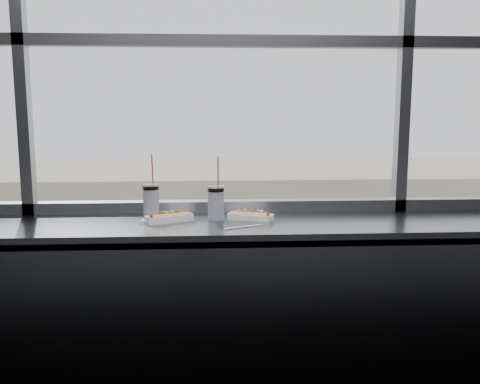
{
  "coord_description": "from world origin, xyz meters",
  "views": [
    {
      "loc": [
        -0.05,
        -1.36,
        1.66
      ],
      "look_at": [
        0.1,
        1.23,
        1.25
      ],
      "focal_mm": 40.0,
      "sensor_mm": 36.0,
      "label": 1
    }
  ],
  "objects": [
    {
      "name": "plaza_ground",
      "position": [
        0.0,
        45.0,
        -11.0
      ],
      "size": [
        120.0,
        120.0,
        0.0
      ],
      "primitive_type": "plane",
      "color": "#9D9488",
      "rests_on": "ground"
    },
    {
      "name": "pedestrian_d",
      "position": [
        9.5,
        30.28,
        -10.04
      ],
      "size": [
        0.62,
        0.82,
        1.85
      ],
      "primitive_type": "imported",
      "rotation": [
        0.0,
        0.0,
        4.71
      ],
      "color": "#66605B",
      "rests_on": "far_sidewalk"
    },
    {
      "name": "wrapper",
      "position": [
        -0.35,
        1.22,
        1.11
      ],
      "size": [
        0.1,
        0.07,
        0.02
      ],
      "primitive_type": "ellipsoid",
      "color": "silver",
      "rests_on": "counter"
    },
    {
      "name": "loose_straw",
      "position": [
        0.11,
        1.1,
        1.1
      ],
      "size": [
        0.19,
        0.09,
        0.01
      ],
      "primitive_type": "cylinder",
      "rotation": [
        0.0,
        1.57,
        0.43
      ],
      "color": "white",
      "rests_on": "counter"
    },
    {
      "name": "soda_cup_left",
      "position": [
        -0.35,
        1.37,
        1.2
      ],
      "size": [
        0.09,
        0.09,
        0.33
      ],
      "color": "white",
      "rests_on": "counter"
    },
    {
      "name": "far_sidewalk",
      "position": [
        0.0,
        29.5,
        -10.98
      ],
      "size": [
        80.0,
        6.0,
        0.04
      ],
      "primitive_type": "cube",
      "color": "#9D9488",
      "rests_on": "plaza_ground"
    },
    {
      "name": "car_far_a",
      "position": [
        -8.44,
        25.5,
        -9.92
      ],
      "size": [
        2.7,
        6.2,
        2.05
      ],
      "primitive_type": "imported",
      "rotation": [
        0.0,
        0.0,
        1.59
      ],
      "color": "black",
      "rests_on": "street_asphalt"
    },
    {
      "name": "pedestrian_b",
      "position": [
        -2.06,
        30.37,
        -10.02
      ],
      "size": [
        0.63,
        0.84,
        1.89
      ],
      "primitive_type": "imported",
      "rotation": [
        0.0,
        0.0,
        4.71
      ],
      "color": "#66605B",
      "rests_on": "far_sidewalk"
    },
    {
      "name": "tree_right",
      "position": [
        12.41,
        29.5,
        -7.77
      ],
      "size": [
        3.05,
        3.05,
        4.77
      ],
      "color": "#47382B",
      "rests_on": "far_sidewalk"
    },
    {
      "name": "hotdog_tray_left",
      "position": [
        -0.24,
        1.25,
        1.12
      ],
      "size": [
        0.24,
        0.16,
        0.06
      ],
      "rotation": [
        0.0,
        0.0,
        0.4
      ],
      "color": "white",
      "rests_on": "counter"
    },
    {
      "name": "soda_cup_right",
      "position": [
        -0.01,
        1.3,
        1.19
      ],
      "size": [
        0.09,
        0.09,
        0.32
      ],
      "color": "white",
      "rests_on": "counter"
    },
    {
      "name": "tree_center",
      "position": [
        2.17,
        29.5,
        -7.17
      ],
      "size": [
        3.62,
        3.62,
        5.65
      ],
      "color": "#47382B",
      "rests_on": "far_sidewalk"
    },
    {
      "name": "tree_left",
      "position": [
        -8.79,
        29.5,
        -8.07
      ],
      "size": [
        2.76,
        2.76,
        4.32
      ],
      "color": "#47382B",
      "rests_on": "far_sidewalk"
    },
    {
      "name": "hotdog_tray_right",
      "position": [
        0.16,
        1.26,
        1.12
      ],
      "size": [
        0.24,
        0.15,
        0.06
      ],
      "rotation": [
        0.0,
        0.0,
        -0.37
      ],
      "color": "white",
      "rests_on": "counter"
    },
    {
      "name": "car_far_b",
      "position": [
        3.6,
        25.5,
        -10.0
      ],
      "size": [
        2.43,
        5.68,
        1.88
      ],
      "primitive_type": "imported",
      "rotation": [
        0.0,
        0.0,
        1.56
      ],
      "color": "#9F002D",
      "rests_on": "street_asphalt"
    },
    {
      "name": "counter",
      "position": [
        0.0,
        1.23,
        1.07
      ],
      "size": [
        6.0,
        0.55,
        0.06
      ],
      "primitive_type": "cube",
      "color": "slate",
      "rests_on": "ground"
    },
    {
      "name": "far_building",
      "position": [
        0.0,
        39.5,
        -7.0
      ],
      "size": [
        50.0,
        14.0,
        8.0
      ],
      "primitive_type": "cube",
      "color": "#BBAD97",
      "rests_on": "plaza_ground"
    },
    {
      "name": "counter_fascia",
      "position": [
        0.0,
        0.97,
        0.55
      ],
      "size": [
        6.0,
        0.04,
        1.04
      ],
      "primitive_type": "cube",
      "color": "slate",
      "rests_on": "ground"
    },
    {
      "name": "car_far_c",
      "position": [
        10.42,
        25.5,
        -9.88
      ],
      "size": [
        2.69,
        6.36,
        2.11
      ],
      "primitive_type": "imported",
      "rotation": [
        0.0,
        0.0,
        1.58
      ],
      "color": "silver",
      "rests_on": "street_asphalt"
    },
    {
      "name": "pedestrian_c",
      "position": [
        5.99,
        29.67,
        -9.94
      ],
      "size": [
        0.68,
        0.91,
        2.05
      ],
      "primitive_type": "imported",
      "rotation": [
        0.0,
        0.0,
        4.71
      ],
      "color": "#66605B",
      "rests_on": "far_sidewalk"
    },
    {
      "name": "pedestrian_a",
      "position": [
        -4.66,
        29.92,
        -9.94
      ],
      "size": [
        0.9,
        0.68,
        2.03
      ],
      "primitive_type": "imported",
      "rotation": [
        0.0,
        0.0,
        3.14
      ],
      "color": "#66605B",
      "rests_on": "far_sidewalk"
    },
    {
      "name": "wall_back_lower",
      "position": [
        0.0,
        1.5,
        0.55
      ],
      "size": [
        6.0,
        0.0,
        6.0
      ],
      "primitive_type": "plane",
      "rotation": [
        1.57,
        0.0,
        0.0
      ],
      "color": "black",
      "rests_on": "ground"
    }
  ]
}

